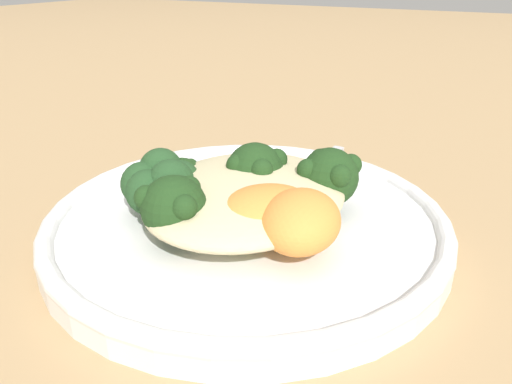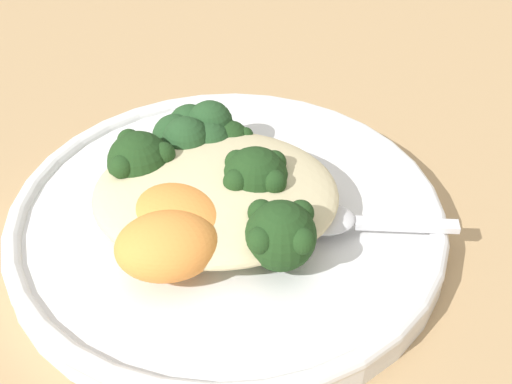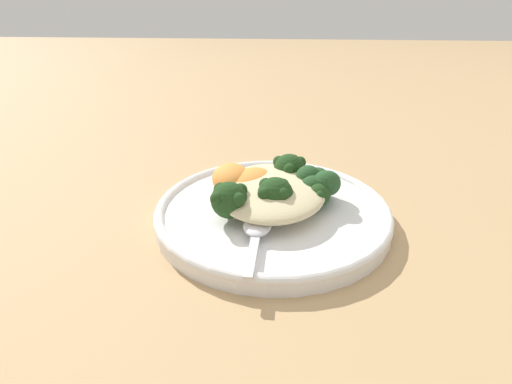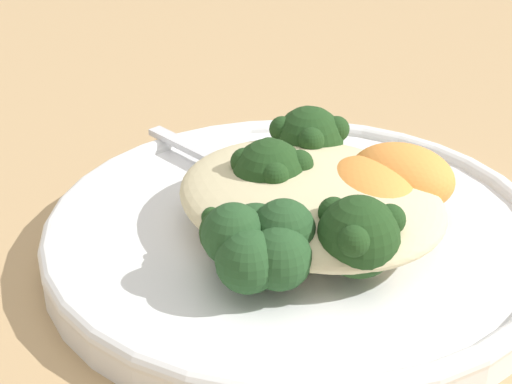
{
  "view_description": "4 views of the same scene",
  "coord_description": "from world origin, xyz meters",
  "px_view_note": "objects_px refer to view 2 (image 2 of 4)",
  "views": [
    {
      "loc": [
        0.25,
        0.16,
        0.18
      ],
      "look_at": [
        -0.0,
        0.03,
        0.04
      ],
      "focal_mm": 35.0,
      "sensor_mm": 36.0,
      "label": 1
    },
    {
      "loc": [
        -0.05,
        0.35,
        0.32
      ],
      "look_at": [
        -0.04,
        0.01,
        0.03
      ],
      "focal_mm": 50.0,
      "sensor_mm": 36.0,
      "label": 2
    },
    {
      "loc": [
        -0.43,
        0.0,
        0.24
      ],
      "look_at": [
        -0.03,
        0.03,
        0.04
      ],
      "focal_mm": 28.0,
      "sensor_mm": 36.0,
      "label": 3
    },
    {
      "loc": [
        0.24,
        -0.29,
        0.25
      ],
      "look_at": [
        -0.04,
        -0.0,
        0.04
      ],
      "focal_mm": 60.0,
      "sensor_mm": 36.0,
      "label": 4
    }
  ],
  "objects_px": {
    "spoon": "(336,219)",
    "broccoli_stalk_2": "(212,166)",
    "broccoli_stalk_1": "(245,184)",
    "sweet_potato_chunk_0": "(168,246)",
    "plate": "(227,220)",
    "broccoli_stalk_3": "(142,169)",
    "broccoli_stalk_0": "(261,234)",
    "kale_tuft": "(194,134)",
    "quinoa_mound": "(216,194)",
    "sweet_potato_chunk_1": "(180,218)"
  },
  "relations": [
    {
      "from": "plate",
      "to": "broccoli_stalk_2",
      "type": "xyz_separation_m",
      "value": [
        0.01,
        -0.03,
        0.02
      ]
    },
    {
      "from": "broccoli_stalk_0",
      "to": "broccoli_stalk_3",
      "type": "height_order",
      "value": "same"
    },
    {
      "from": "sweet_potato_chunk_1",
      "to": "kale_tuft",
      "type": "height_order",
      "value": "kale_tuft"
    },
    {
      "from": "broccoli_stalk_2",
      "to": "spoon",
      "type": "height_order",
      "value": "broccoli_stalk_2"
    },
    {
      "from": "plate",
      "to": "kale_tuft",
      "type": "height_order",
      "value": "kale_tuft"
    },
    {
      "from": "broccoli_stalk_0",
      "to": "broccoli_stalk_1",
      "type": "bearing_deg",
      "value": 121.33
    },
    {
      "from": "broccoli_stalk_0",
      "to": "sweet_potato_chunk_1",
      "type": "bearing_deg",
      "value": 179.8
    },
    {
      "from": "plate",
      "to": "quinoa_mound",
      "type": "relative_size",
      "value": 1.83
    },
    {
      "from": "quinoa_mound",
      "to": "sweet_potato_chunk_0",
      "type": "xyz_separation_m",
      "value": [
        0.02,
        0.05,
        0.0
      ]
    },
    {
      "from": "broccoli_stalk_0",
      "to": "broccoli_stalk_2",
      "type": "relative_size",
      "value": 1.06
    },
    {
      "from": "quinoa_mound",
      "to": "broccoli_stalk_0",
      "type": "bearing_deg",
      "value": 125.43
    },
    {
      "from": "quinoa_mound",
      "to": "broccoli_stalk_3",
      "type": "relative_size",
      "value": 1.69
    },
    {
      "from": "broccoli_stalk_2",
      "to": "sweet_potato_chunk_1",
      "type": "xyz_separation_m",
      "value": [
        0.01,
        0.06,
        0.0
      ]
    },
    {
      "from": "broccoli_stalk_1",
      "to": "sweet_potato_chunk_0",
      "type": "height_order",
      "value": "broccoli_stalk_1"
    },
    {
      "from": "broccoli_stalk_2",
      "to": "kale_tuft",
      "type": "relative_size",
      "value": 2.0
    },
    {
      "from": "kale_tuft",
      "to": "spoon",
      "type": "relative_size",
      "value": 0.53
    },
    {
      "from": "broccoli_stalk_1",
      "to": "broccoli_stalk_2",
      "type": "distance_m",
      "value": 0.04
    },
    {
      "from": "broccoli_stalk_0",
      "to": "kale_tuft",
      "type": "relative_size",
      "value": 2.11
    },
    {
      "from": "kale_tuft",
      "to": "broccoli_stalk_0",
      "type": "bearing_deg",
      "value": 115.81
    },
    {
      "from": "broccoli_stalk_1",
      "to": "sweet_potato_chunk_0",
      "type": "relative_size",
      "value": 1.59
    },
    {
      "from": "broccoli_stalk_0",
      "to": "sweet_potato_chunk_1",
      "type": "height_order",
      "value": "broccoli_stalk_0"
    },
    {
      "from": "broccoli_stalk_0",
      "to": "sweet_potato_chunk_1",
      "type": "xyz_separation_m",
      "value": [
        0.05,
        -0.02,
        -0.0
      ]
    },
    {
      "from": "plate",
      "to": "quinoa_mound",
      "type": "height_order",
      "value": "quinoa_mound"
    },
    {
      "from": "sweet_potato_chunk_1",
      "to": "sweet_potato_chunk_0",
      "type": "bearing_deg",
      "value": 80.4
    },
    {
      "from": "spoon",
      "to": "broccoli_stalk_2",
      "type": "bearing_deg",
      "value": 153.66
    },
    {
      "from": "sweet_potato_chunk_0",
      "to": "sweet_potato_chunk_1",
      "type": "height_order",
      "value": "sweet_potato_chunk_0"
    },
    {
      "from": "broccoli_stalk_3",
      "to": "sweet_potato_chunk_0",
      "type": "height_order",
      "value": "broccoli_stalk_3"
    },
    {
      "from": "sweet_potato_chunk_0",
      "to": "spoon",
      "type": "xyz_separation_m",
      "value": [
        -0.1,
        -0.04,
        -0.01
      ]
    },
    {
      "from": "broccoli_stalk_0",
      "to": "broccoli_stalk_1",
      "type": "distance_m",
      "value": 0.04
    },
    {
      "from": "sweet_potato_chunk_1",
      "to": "spoon",
      "type": "bearing_deg",
      "value": -171.79
    },
    {
      "from": "sweet_potato_chunk_0",
      "to": "sweet_potato_chunk_1",
      "type": "xyz_separation_m",
      "value": [
        -0.0,
        -0.02,
        -0.0
      ]
    },
    {
      "from": "kale_tuft",
      "to": "spoon",
      "type": "xyz_separation_m",
      "value": [
        -0.09,
        0.07,
        -0.01
      ]
    },
    {
      "from": "plate",
      "to": "sweet_potato_chunk_0",
      "type": "relative_size",
      "value": 4.67
    },
    {
      "from": "plate",
      "to": "broccoli_stalk_3",
      "type": "xyz_separation_m",
      "value": [
        0.05,
        -0.01,
        0.03
      ]
    },
    {
      "from": "broccoli_stalk_1",
      "to": "sweet_potato_chunk_0",
      "type": "xyz_separation_m",
      "value": [
        0.04,
        0.05,
        -0.0
      ]
    },
    {
      "from": "broccoli_stalk_1",
      "to": "broccoli_stalk_2",
      "type": "relative_size",
      "value": 0.85
    },
    {
      "from": "sweet_potato_chunk_1",
      "to": "spoon",
      "type": "distance_m",
      "value": 0.09
    },
    {
      "from": "quinoa_mound",
      "to": "kale_tuft",
      "type": "height_order",
      "value": "kale_tuft"
    },
    {
      "from": "plate",
      "to": "broccoli_stalk_2",
      "type": "relative_size",
      "value": 2.49
    },
    {
      "from": "spoon",
      "to": "sweet_potato_chunk_1",
      "type": "bearing_deg",
      "value": -169.86
    },
    {
      "from": "plate",
      "to": "broccoli_stalk_3",
      "type": "relative_size",
      "value": 3.09
    },
    {
      "from": "kale_tuft",
      "to": "sweet_potato_chunk_1",
      "type": "bearing_deg",
      "value": 89.17
    },
    {
      "from": "spoon",
      "to": "broccoli_stalk_1",
      "type": "bearing_deg",
      "value": 167.6
    },
    {
      "from": "plate",
      "to": "broccoli_stalk_0",
      "type": "xyz_separation_m",
      "value": [
        -0.02,
        0.04,
        0.03
      ]
    },
    {
      "from": "spoon",
      "to": "quinoa_mound",
      "type": "bearing_deg",
      "value": 173.09
    },
    {
      "from": "broccoli_stalk_3",
      "to": "sweet_potato_chunk_0",
      "type": "bearing_deg",
      "value": 172.52
    },
    {
      "from": "broccoli_stalk_2",
      "to": "kale_tuft",
      "type": "xyz_separation_m",
      "value": [
        0.01,
        -0.03,
        0.01
      ]
    },
    {
      "from": "quinoa_mound",
      "to": "broccoli_stalk_0",
      "type": "relative_size",
      "value": 1.29
    },
    {
      "from": "broccoli_stalk_2",
      "to": "sweet_potato_chunk_1",
      "type": "distance_m",
      "value": 0.06
    },
    {
      "from": "broccoli_stalk_1",
      "to": "sweet_potato_chunk_1",
      "type": "relative_size",
      "value": 1.43
    }
  ]
}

